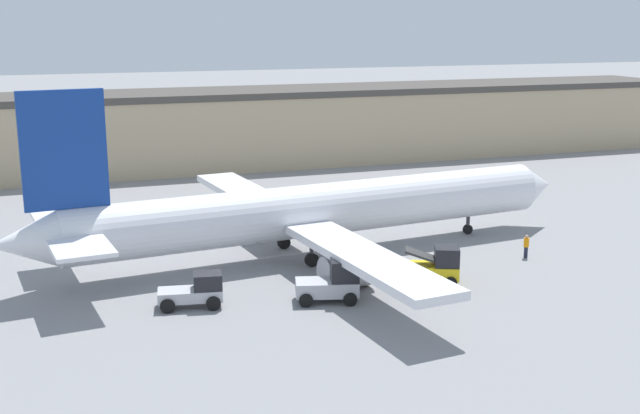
# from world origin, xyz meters

# --- Properties ---
(ground_plane) EXTENTS (400.00, 400.00, 0.00)m
(ground_plane) POSITION_xyz_m (0.00, 0.00, 0.00)
(ground_plane) COLOR gray
(terminal_building) EXTENTS (97.02, 10.80, 8.34)m
(terminal_building) POSITION_xyz_m (8.61, 35.72, 4.17)
(terminal_building) COLOR tan
(terminal_building) RESTS_ON ground_plane
(airplane) EXTENTS (41.37, 34.96, 11.93)m
(airplane) POSITION_xyz_m (-1.06, -0.12, 3.14)
(airplane) COLOR white
(airplane) RESTS_ON ground_plane
(ground_crew_worker) EXTENTS (0.36, 0.36, 1.63)m
(ground_crew_worker) POSITION_xyz_m (12.92, -5.51, 0.87)
(ground_crew_worker) COLOR #1E2338
(ground_crew_worker) RESTS_ON ground_plane
(baggage_tug) EXTENTS (3.91, 2.81, 2.48)m
(baggage_tug) POSITION_xyz_m (-2.47, -9.17, 1.14)
(baggage_tug) COLOR #B2B2B7
(baggage_tug) RESTS_ON ground_plane
(belt_loader_truck) EXTENTS (3.79, 3.20, 2.34)m
(belt_loader_truck) POSITION_xyz_m (4.61, -8.24, 1.10)
(belt_loader_truck) COLOR yellow
(belt_loader_truck) RESTS_ON ground_plane
(pushback_tug) EXTENTS (3.81, 2.40, 1.95)m
(pushback_tug) POSITION_xyz_m (-10.06, -7.42, 0.93)
(pushback_tug) COLOR #B2B2B7
(pushback_tug) RESTS_ON ground_plane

